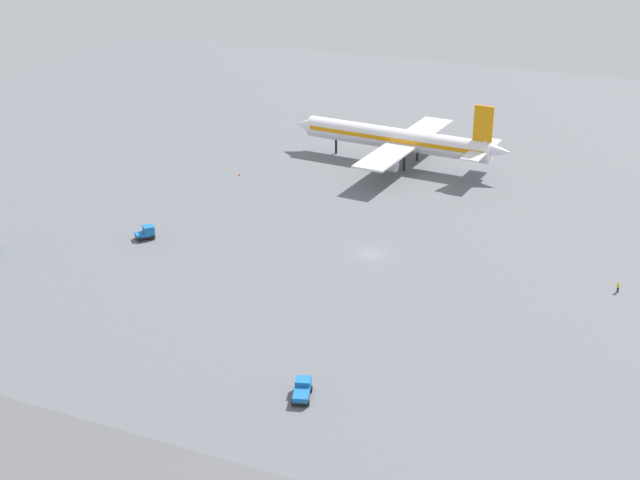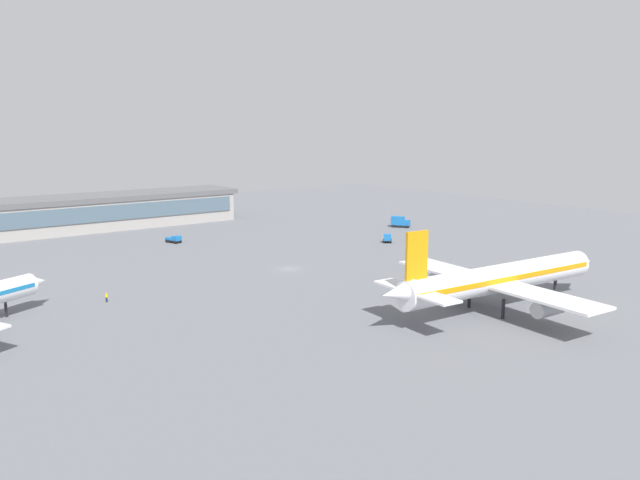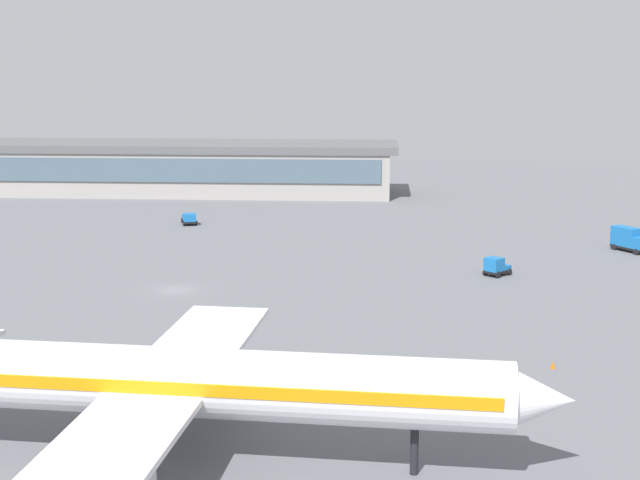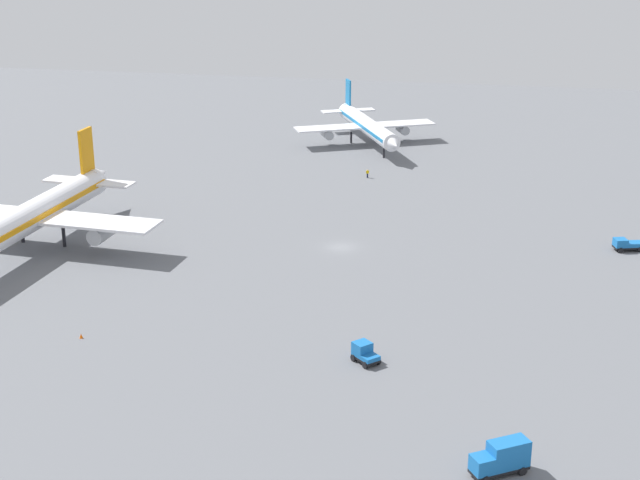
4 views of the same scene
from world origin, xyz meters
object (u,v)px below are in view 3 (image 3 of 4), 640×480
(airplane_at_gate, at_px, (184,382))
(safety_cone_near_gate, at_px, (553,365))
(baggage_tug, at_px, (496,267))
(pushback_tractor, at_px, (189,218))
(catering_truck, at_px, (629,239))

(airplane_at_gate, xyz_separation_m, safety_cone_near_gate, (-27.58, -20.39, -5.14))
(baggage_tug, distance_m, pushback_tractor, 55.96)
(airplane_at_gate, height_order, baggage_tug, airplane_at_gate)
(baggage_tug, height_order, safety_cone_near_gate, baggage_tug)
(catering_truck, height_order, pushback_tractor, catering_truck)
(catering_truck, relative_size, baggage_tug, 1.54)
(baggage_tug, relative_size, pushback_tractor, 0.78)
(airplane_at_gate, xyz_separation_m, catering_truck, (-47.09, -71.30, -3.74))
(baggage_tug, xyz_separation_m, pushback_tractor, (44.87, -33.45, -0.19))
(catering_truck, xyz_separation_m, pushback_tractor, (65.01, -17.40, -0.73))
(catering_truck, bearing_deg, safety_cone_near_gate, -54.26)
(airplane_at_gate, xyz_separation_m, pushback_tractor, (17.92, -88.69, -4.47))
(catering_truck, distance_m, baggage_tug, 25.76)
(baggage_tug, distance_m, safety_cone_near_gate, 34.88)
(safety_cone_near_gate, bearing_deg, catering_truck, -110.97)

